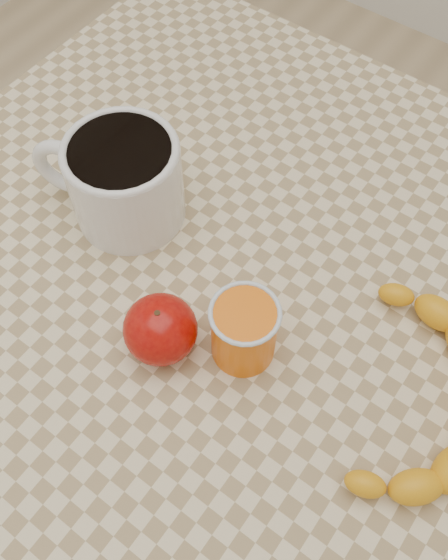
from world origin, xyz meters
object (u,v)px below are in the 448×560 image
Objects in this scene: apple at (160,329)px; orange_juice_glass at (244,331)px; table at (224,328)px; banana at (425,397)px; coffee_mug at (122,178)px.

orange_juice_glass is at bearing 32.52° from apple.
table is 0.15m from apple.
banana is at bearing 1.86° from table.
coffee_mug is at bearing 172.10° from table.
coffee_mug is at bearing 167.74° from banana.
table is 2.84× the size of banana.
orange_juice_glass is at bearing -17.46° from coffee_mug.
coffee_mug is 0.63× the size of banana.
apple is (0.13, -0.10, -0.02)m from coffee_mug.
orange_juice_glass is 0.27× the size of banana.
banana is (0.36, -0.01, -0.03)m from coffee_mug.
apple is at bearing -98.01° from table.
table is 8.92× the size of apple.
coffee_mug is 0.37m from banana.
apple is (-0.01, -0.08, 0.12)m from table.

